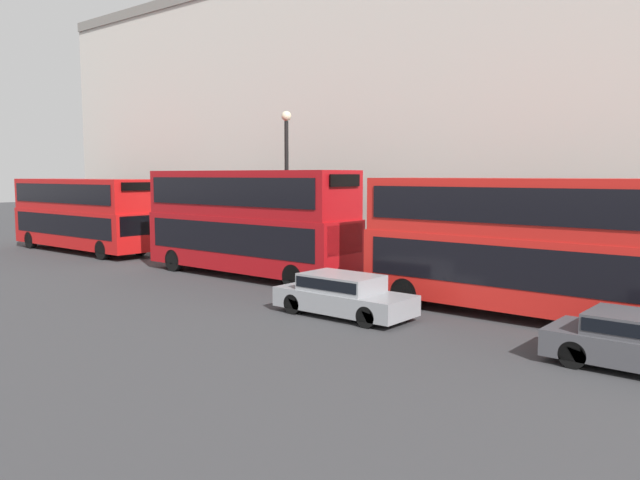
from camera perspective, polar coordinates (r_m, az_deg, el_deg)
name	(u,v)px	position (r m, az deg, el deg)	size (l,w,h in m)	color
bus_leading	(523,241)	(20.07, 18.09, -0.10)	(2.59, 10.16, 4.29)	red
bus_second_in_queue	(248,219)	(26.96, -6.62, 1.95)	(2.59, 10.57, 4.57)	#A80F14
bus_third_in_queue	(82,212)	(37.95, -20.97, 2.43)	(2.59, 11.02, 4.14)	red
car_hatchback	(343,294)	(19.50, 2.11, -4.94)	(1.78, 4.45, 1.31)	gray
street_lamp	(287,175)	(27.93, -3.07, 5.96)	(0.44, 0.44, 7.18)	black
pedestrian	(117,235)	(39.07, -18.06, 0.43)	(0.36, 0.36, 1.73)	#26262D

